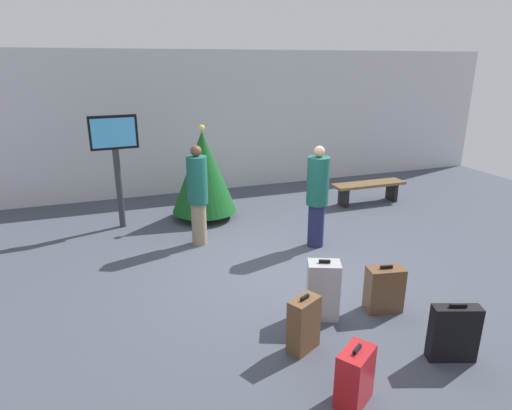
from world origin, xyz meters
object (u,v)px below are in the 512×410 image
waiting_bench (369,188)px  suitcase_1 (454,333)px  traveller_0 (198,194)px  flight_info_kiosk (115,151)px  suitcase_0 (304,324)px  suitcase_4 (384,289)px  suitcase_2 (355,377)px  suitcase_3 (323,290)px  traveller_1 (317,195)px  holiday_tree (203,172)px

waiting_bench → suitcase_1: suitcase_1 is taller
waiting_bench → suitcase_1: 5.51m
traveller_0 → flight_info_kiosk: bearing=132.9°
suitcase_0 → suitcase_4: suitcase_0 is taller
suitcase_2 → suitcase_3: bearing=73.9°
flight_info_kiosk → suitcase_1: size_ratio=3.17×
traveller_0 → suitcase_3: bearing=-71.2°
suitcase_1 → traveller_1: bearing=89.8°
traveller_0 → suitcase_3: (0.95, -2.81, -0.56)m
flight_info_kiosk → traveller_0: flight_info_kiosk is taller
traveller_1 → suitcase_3: traveller_1 is taller
holiday_tree → flight_info_kiosk: size_ratio=0.89×
holiday_tree → suitcase_4: holiday_tree is taller
traveller_1 → suitcase_0: size_ratio=2.63×
suitcase_0 → suitcase_4: bearing=16.5°
traveller_1 → waiting_bench: bearing=38.3°
suitcase_1 → suitcase_3: 1.53m
holiday_tree → suitcase_2: (0.15, -5.52, -0.70)m
traveller_0 → traveller_1: traveller_1 is taller
suitcase_0 → flight_info_kiosk: bearing=109.9°
suitcase_0 → suitcase_2: size_ratio=1.11×
waiting_bench → traveller_0: bearing=-166.4°
holiday_tree → suitcase_1: holiday_tree is taller
flight_info_kiosk → traveller_1: flight_info_kiosk is taller
suitcase_1 → suitcase_4: size_ratio=1.07×
traveller_0 → suitcase_0: bearing=-82.4°
suitcase_2 → suitcase_4: suitcase_4 is taller
waiting_bench → traveller_0: traveller_0 is taller
suitcase_3 → flight_info_kiosk: bearing=117.9°
suitcase_0 → holiday_tree: bearing=90.5°
traveller_0 → suitcase_2: size_ratio=2.90×
holiday_tree → suitcase_1: bearing=-74.4°
suitcase_0 → suitcase_3: 0.73m
traveller_0 → suitcase_1: size_ratio=2.59×
traveller_1 → suitcase_1: (-0.01, -3.26, -0.61)m
suitcase_0 → suitcase_1: size_ratio=0.99×
flight_info_kiosk → traveller_0: 1.92m
holiday_tree → waiting_bench: bearing=-4.6°
traveller_1 → suitcase_2: traveller_1 is taller
suitcase_1 → holiday_tree: bearing=105.6°
holiday_tree → traveller_1: size_ratio=1.08×
holiday_tree → suitcase_2: size_ratio=3.15×
waiting_bench → suitcase_3: size_ratio=2.16×
suitcase_1 → suitcase_2: size_ratio=1.12×
suitcase_0 → suitcase_3: size_ratio=0.86×
flight_info_kiosk → traveller_0: (1.24, -1.34, -0.58)m
suitcase_2 → holiday_tree: bearing=91.5°
holiday_tree → suitcase_1: size_ratio=2.82×
holiday_tree → traveller_0: (-0.40, -1.30, -0.05)m
traveller_0 → suitcase_4: size_ratio=2.78×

